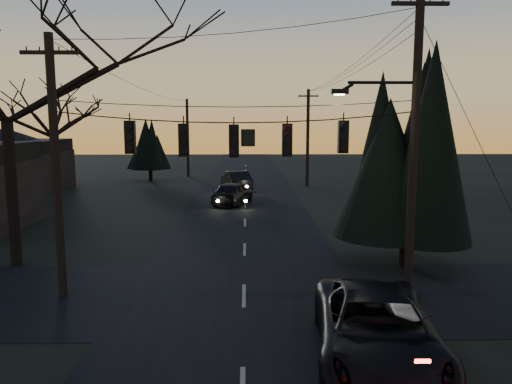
{
  "coord_description": "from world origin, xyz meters",
  "views": [
    {
      "loc": [
        0.1,
        -6.0,
        5.82
      ],
      "look_at": [
        0.4,
        10.0,
        3.51
      ],
      "focal_mm": 35.0,
      "sensor_mm": 36.0,
      "label": 1
    }
  ],
  "objects_px": {
    "sedan_oncoming_a": "(233,193)",
    "utility_pole_right": "(407,295)",
    "utility_pole_far_l": "(188,176)",
    "evergreen_right": "(408,154)",
    "bare_tree_left": "(3,61)",
    "sedan_oncoming_b": "(236,181)",
    "utility_pole_far_r": "(307,186)",
    "utility_pole_left": "(63,297)",
    "suv_near": "(377,330)"
  },
  "relations": [
    {
      "from": "sedan_oncoming_a",
      "to": "utility_pole_right",
      "type": "bearing_deg",
      "value": 125.41
    },
    {
      "from": "utility_pole_far_l",
      "to": "evergreen_right",
      "type": "distance_m",
      "value": 35.21
    },
    {
      "from": "evergreen_right",
      "to": "bare_tree_left",
      "type": "bearing_deg",
      "value": 178.72
    },
    {
      "from": "utility_pole_far_l",
      "to": "evergreen_right",
      "type": "bearing_deg",
      "value": -69.17
    },
    {
      "from": "utility_pole_right",
      "to": "bare_tree_left",
      "type": "relative_size",
      "value": 0.87
    },
    {
      "from": "sedan_oncoming_a",
      "to": "sedan_oncoming_b",
      "type": "relative_size",
      "value": 0.96
    },
    {
      "from": "utility_pole_far_r",
      "to": "utility_pole_left",
      "type": "bearing_deg",
      "value": -112.33
    },
    {
      "from": "bare_tree_left",
      "to": "suv_near",
      "type": "distance_m",
      "value": 16.65
    },
    {
      "from": "bare_tree_left",
      "to": "evergreen_right",
      "type": "xyz_separation_m",
      "value": [
        15.62,
        -0.35,
        -3.53
      ]
    },
    {
      "from": "utility_pole_far_l",
      "to": "evergreen_right",
      "type": "relative_size",
      "value": 1.02
    },
    {
      "from": "utility_pole_far_l",
      "to": "evergreen_right",
      "type": "height_order",
      "value": "evergreen_right"
    },
    {
      "from": "sedan_oncoming_a",
      "to": "suv_near",
      "type": "bearing_deg",
      "value": 116.24
    },
    {
      "from": "suv_near",
      "to": "utility_pole_far_l",
      "type": "bearing_deg",
      "value": 109.14
    },
    {
      "from": "evergreen_right",
      "to": "utility_pole_far_r",
      "type": "bearing_deg",
      "value": 92.13
    },
    {
      "from": "evergreen_right",
      "to": "sedan_oncoming_a",
      "type": "relative_size",
      "value": 1.67
    },
    {
      "from": "utility_pole_far_r",
      "to": "sedan_oncoming_a",
      "type": "relative_size",
      "value": 1.81
    },
    {
      "from": "utility_pole_left",
      "to": "evergreen_right",
      "type": "distance_m",
      "value": 13.64
    },
    {
      "from": "sedan_oncoming_a",
      "to": "sedan_oncoming_b",
      "type": "height_order",
      "value": "sedan_oncoming_b"
    },
    {
      "from": "utility_pole_right",
      "to": "suv_near",
      "type": "distance_m",
      "value": 5.33
    },
    {
      "from": "bare_tree_left",
      "to": "sedan_oncoming_b",
      "type": "xyz_separation_m",
      "value": [
        8.4,
        21.81,
        -7.25
      ]
    },
    {
      "from": "bare_tree_left",
      "to": "sedan_oncoming_a",
      "type": "bearing_deg",
      "value": 60.24
    },
    {
      "from": "utility_pole_far_l",
      "to": "sedan_oncoming_a",
      "type": "relative_size",
      "value": 1.7
    },
    {
      "from": "utility_pole_right",
      "to": "sedan_oncoming_b",
      "type": "bearing_deg",
      "value": 103.87
    },
    {
      "from": "utility_pole_left",
      "to": "suv_near",
      "type": "bearing_deg",
      "value": -27.25
    },
    {
      "from": "utility_pole_far_r",
      "to": "utility_pole_far_l",
      "type": "relative_size",
      "value": 1.06
    },
    {
      "from": "utility_pole_far_l",
      "to": "bare_tree_left",
      "type": "height_order",
      "value": "bare_tree_left"
    },
    {
      "from": "utility_pole_far_r",
      "to": "utility_pole_right",
      "type": "bearing_deg",
      "value": -90.0
    },
    {
      "from": "suv_near",
      "to": "sedan_oncoming_b",
      "type": "relative_size",
      "value": 1.25
    },
    {
      "from": "utility_pole_far_l",
      "to": "bare_tree_left",
      "type": "relative_size",
      "value": 0.69
    },
    {
      "from": "evergreen_right",
      "to": "sedan_oncoming_b",
      "type": "xyz_separation_m",
      "value": [
        -7.22,
        22.16,
        -3.72
      ]
    },
    {
      "from": "utility_pole_far_l",
      "to": "utility_pole_far_r",
      "type": "bearing_deg",
      "value": -34.82
    },
    {
      "from": "utility_pole_right",
      "to": "evergreen_right",
      "type": "distance_m",
      "value": 5.71
    },
    {
      "from": "utility_pole_far_r",
      "to": "sedan_oncoming_a",
      "type": "height_order",
      "value": "utility_pole_far_r"
    },
    {
      "from": "utility_pole_far_l",
      "to": "utility_pole_right",
      "type": "bearing_deg",
      "value": -72.28
    },
    {
      "from": "utility_pole_far_l",
      "to": "bare_tree_left",
      "type": "xyz_separation_m",
      "value": [
        -3.2,
        -32.29,
        8.06
      ]
    },
    {
      "from": "utility_pole_far_l",
      "to": "suv_near",
      "type": "bearing_deg",
      "value": -77.27
    },
    {
      "from": "suv_near",
      "to": "evergreen_right",
      "type": "bearing_deg",
      "value": 74.76
    },
    {
      "from": "utility_pole_left",
      "to": "sedan_oncoming_b",
      "type": "xyz_separation_m",
      "value": [
        5.2,
        25.52,
        0.81
      ]
    },
    {
      "from": "utility_pole_right",
      "to": "evergreen_right",
      "type": "height_order",
      "value": "evergreen_right"
    },
    {
      "from": "bare_tree_left",
      "to": "evergreen_right",
      "type": "height_order",
      "value": "bare_tree_left"
    },
    {
      "from": "sedan_oncoming_a",
      "to": "sedan_oncoming_b",
      "type": "xyz_separation_m",
      "value": [
        0.06,
        7.22,
        0.0
      ]
    },
    {
      "from": "utility_pole_far_r",
      "to": "suv_near",
      "type": "distance_m",
      "value": 32.83
    },
    {
      "from": "utility_pole_far_r",
      "to": "bare_tree_left",
      "type": "height_order",
      "value": "bare_tree_left"
    },
    {
      "from": "utility_pole_left",
      "to": "sedan_oncoming_a",
      "type": "bearing_deg",
      "value": 74.31
    },
    {
      "from": "evergreen_right",
      "to": "sedan_oncoming_b",
      "type": "height_order",
      "value": "evergreen_right"
    },
    {
      "from": "utility_pole_left",
      "to": "evergreen_right",
      "type": "bearing_deg",
      "value": 15.16
    },
    {
      "from": "utility_pole_right",
      "to": "suv_near",
      "type": "height_order",
      "value": "utility_pole_right"
    },
    {
      "from": "evergreen_right",
      "to": "suv_near",
      "type": "bearing_deg",
      "value": -111.65
    },
    {
      "from": "utility_pole_far_r",
      "to": "suv_near",
      "type": "xyz_separation_m",
      "value": [
        -2.3,
        -32.74,
        0.85
      ]
    },
    {
      "from": "utility_pole_right",
      "to": "sedan_oncoming_a",
      "type": "xyz_separation_m",
      "value": [
        -6.36,
        18.3,
        0.8
      ]
    }
  ]
}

